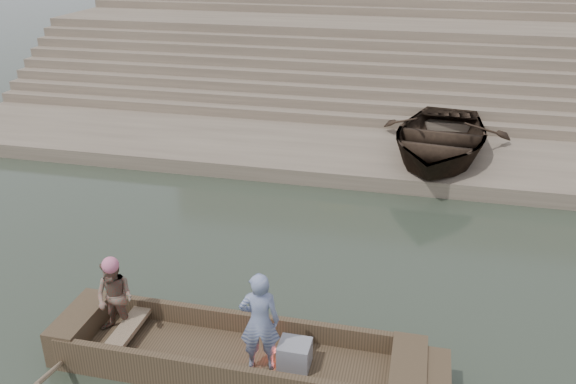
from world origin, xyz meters
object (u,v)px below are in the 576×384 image
(main_rowboat, at_px, (235,362))
(television, at_px, (294,354))
(beached_rowboat, at_px, (439,138))
(rowing_man, at_px, (115,298))
(standing_man, at_px, (260,322))

(main_rowboat, bearing_deg, television, -0.00)
(television, relative_size, beached_rowboat, 0.09)
(rowing_man, bearing_deg, standing_man, 0.69)
(standing_man, xyz_separation_m, beached_rowboat, (2.45, 9.04, -0.08))
(rowing_man, xyz_separation_m, beached_rowboat, (4.84, 8.78, 0.06))
(main_rowboat, bearing_deg, beached_rowboat, 72.04)
(main_rowboat, distance_m, beached_rowboat, 9.40)
(main_rowboat, relative_size, standing_man, 3.15)
(standing_man, relative_size, rowing_man, 1.22)
(main_rowboat, bearing_deg, standing_man, -16.89)
(television, bearing_deg, rowing_man, 177.56)
(rowing_man, distance_m, television, 2.91)
(television, height_order, beached_rowboat, beached_rowboat)
(beached_rowboat, bearing_deg, rowing_man, -111.84)
(beached_rowboat, bearing_deg, main_rowboat, -100.92)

